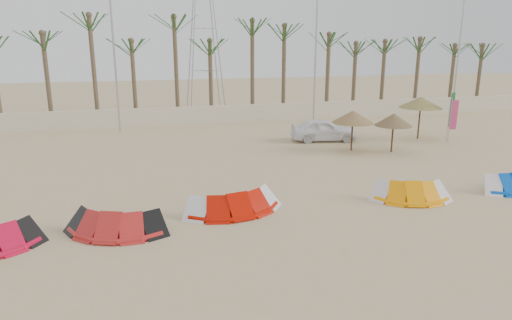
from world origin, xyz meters
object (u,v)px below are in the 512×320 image
object	(u,v)px
kite_red_right	(232,199)
kite_orange	(407,188)
parasol_mid	(394,120)
parasol_right	(421,102)
kite_red_mid	(115,218)
car	(324,130)
kite_blue	(507,179)
parasol_left	(353,117)

from	to	relation	value
kite_red_right	kite_orange	size ratio (longest dim) A/B	1.14
parasol_mid	parasol_right	distance (m)	4.44
kite_red_right	parasol_right	distance (m)	16.85
kite_red_mid	parasol_mid	distance (m)	16.46
kite_red_right	car	world-z (taller)	car
kite_blue	parasol_left	world-z (taller)	parasol_left
kite_red_right	parasol_mid	bearing A→B (deg)	32.14
kite_red_right	car	size ratio (longest dim) A/B	0.94
kite_orange	kite_blue	bearing A→B (deg)	1.13
parasol_left	car	world-z (taller)	parasol_left
kite_red_mid	kite_red_right	bearing A→B (deg)	12.41
kite_red_right	parasol_mid	distance (m)	12.43
parasol_right	parasol_mid	bearing A→B (deg)	-141.70
car	parasol_right	bearing A→B (deg)	-88.93
kite_red_right	kite_blue	world-z (taller)	same
car	kite_blue	bearing A→B (deg)	-149.32
kite_red_right	parasol_left	world-z (taller)	parasol_left
kite_orange	kite_blue	xyz separation A→B (m)	(4.86, 0.10, -0.00)
kite_red_mid	parasol_mid	bearing A→B (deg)	27.13
parasol_left	kite_orange	bearing A→B (deg)	-99.94
kite_red_mid	kite_orange	bearing A→B (deg)	2.19
kite_red_right	parasol_right	world-z (taller)	parasol_right
kite_blue	parasol_right	xyz separation A→B (m)	(2.03, 9.69, 1.91)
kite_red_right	kite_orange	bearing A→B (deg)	-3.95
kite_red_mid	parasol_left	distance (m)	15.18
kite_orange	parasol_right	world-z (taller)	parasol_right
parasol_right	kite_red_right	bearing A→B (deg)	-146.24
kite_red_mid	kite_orange	xyz separation A→B (m)	(11.17, 0.43, -0.00)
parasol_right	car	bearing A→B (deg)	171.16
kite_blue	parasol_left	size ratio (longest dim) A/B	1.37
kite_red_right	parasol_right	size ratio (longest dim) A/B	1.43
kite_red_right	parasol_right	xyz separation A→B (m)	(13.92, 9.30, 1.91)
kite_red_right	kite_blue	distance (m)	11.89
parasol_left	parasol_mid	xyz separation A→B (m)	(2.03, -0.89, -0.10)
kite_red_mid	kite_blue	xyz separation A→B (m)	(16.03, 0.52, -0.00)
kite_red_mid	parasol_right	xyz separation A→B (m)	(18.06, 10.22, 1.91)
parasol_left	parasol_right	size ratio (longest dim) A/B	0.87
car	parasol_mid	bearing A→B (deg)	-134.81
kite_blue	parasol_left	xyz separation A→B (m)	(-3.47, 7.85, 1.53)
parasol_left	parasol_right	distance (m)	5.81
kite_orange	car	bearing A→B (deg)	85.61
kite_orange	kite_blue	distance (m)	4.86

